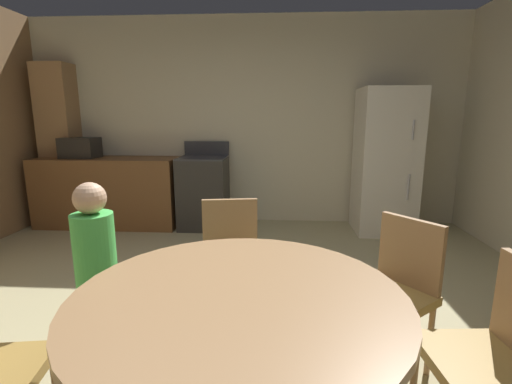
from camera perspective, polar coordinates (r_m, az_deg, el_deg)
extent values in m
plane|color=tan|center=(2.46, -8.41, -23.89)|extent=(14.00, 14.00, 0.00)
cube|color=beige|center=(4.99, -1.74, 10.90)|extent=(5.98, 0.12, 2.70)
cube|color=brown|center=(5.17, -22.07, 0.03)|extent=(1.83, 0.60, 0.90)
cube|color=#9E754C|center=(5.58, -28.27, 6.53)|extent=(0.44, 0.36, 2.10)
cube|color=#2D2B28|center=(4.77, -8.20, -0.16)|extent=(0.60, 0.60, 0.90)
cube|color=#38383D|center=(4.69, -8.36, 5.34)|extent=(0.60, 0.60, 0.02)
cube|color=#38383D|center=(4.96, -7.74, 6.86)|extent=(0.60, 0.04, 0.18)
cube|color=silver|center=(4.74, 19.65, 4.48)|extent=(0.68, 0.66, 1.76)
cylinder|color=#B2B2B7|center=(4.44, 23.48, 8.93)|extent=(0.02, 0.02, 0.22)
cylinder|color=#B2B2B7|center=(4.51, 22.81, 0.68)|extent=(0.02, 0.02, 0.30)
cube|color=black|center=(5.25, -25.90, 6.28)|extent=(0.44, 0.32, 0.26)
cylinder|color=#9E754C|center=(1.67, -2.57, -27.90)|extent=(0.14, 0.14, 0.72)
cylinder|color=#9E754C|center=(1.46, -2.71, -16.34)|extent=(1.29, 1.29, 0.04)
cylinder|color=#9E754C|center=(2.04, 23.49, -25.83)|extent=(0.03, 0.03, 0.43)
cylinder|color=#9E754C|center=(2.19, 32.42, -23.94)|extent=(0.03, 0.03, 0.43)
cube|color=#A37F3D|center=(1.86, 31.57, -21.86)|extent=(0.43, 0.43, 0.05)
cylinder|color=#9E754C|center=(2.13, 20.67, -23.85)|extent=(0.03, 0.03, 0.43)
cylinder|color=#9E754C|center=(2.29, 13.22, -20.48)|extent=(0.03, 0.03, 0.43)
cylinder|color=#9E754C|center=(2.38, 25.65, -20.18)|extent=(0.03, 0.03, 0.43)
cylinder|color=#9E754C|center=(2.53, 18.64, -17.56)|extent=(0.03, 0.03, 0.43)
cube|color=#A37F3D|center=(2.21, 19.98, -15.25)|extent=(0.56, 0.56, 0.05)
cube|color=#9E754C|center=(2.27, 23.02, -8.99)|extent=(0.26, 0.32, 0.42)
cylinder|color=#9E754C|center=(2.42, 0.56, -18.23)|extent=(0.03, 0.03, 0.43)
cylinder|color=#9E754C|center=(2.41, -7.92, -18.48)|extent=(0.03, 0.03, 0.43)
cylinder|color=#9E754C|center=(2.72, -0.25, -14.67)|extent=(0.03, 0.03, 0.43)
cylinder|color=#9E754C|center=(2.71, -7.67, -14.86)|extent=(0.03, 0.03, 0.43)
cube|color=#A37F3D|center=(2.46, -3.90, -11.66)|extent=(0.46, 0.46, 0.05)
cube|color=#9E754C|center=(2.55, -4.10, -5.73)|extent=(0.38, 0.10, 0.42)
cylinder|color=#665B51|center=(2.37, -23.02, -18.99)|extent=(0.17, 0.17, 0.50)
cylinder|color=#4CC656|center=(2.18, -24.00, -8.48)|extent=(0.30, 0.30, 0.42)
sphere|color=#D6A884|center=(2.10, -24.67, -0.90)|extent=(0.17, 0.17, 0.17)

